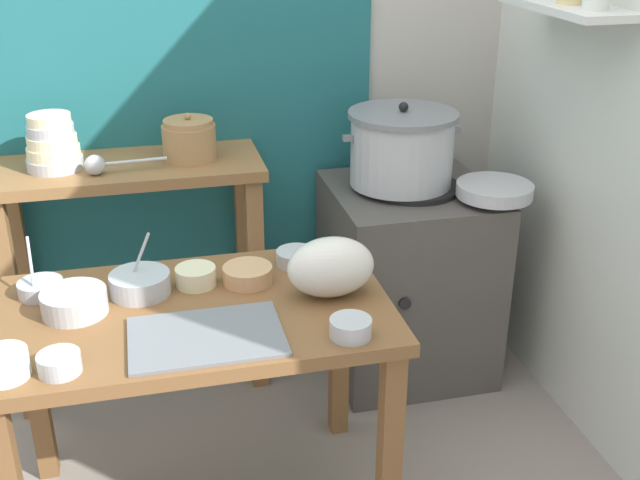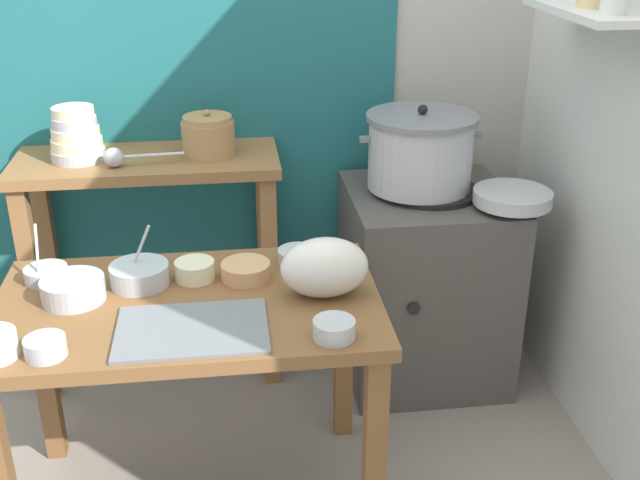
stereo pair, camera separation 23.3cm
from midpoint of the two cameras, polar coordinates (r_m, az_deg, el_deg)
The scene contains 19 objects.
wall_back at distance 3.03m, azimuth -6.10°, elevation 15.07°, with size 4.40×0.12×2.60m.
prep_table at distance 2.27m, azimuth -6.70°, elevation -7.01°, with size 1.10×0.66×0.72m.
back_shelf_table at distance 2.94m, azimuth -10.14°, elevation 1.89°, with size 0.96×0.40×0.90m.
stove_block at distance 3.07m, azimuth 9.88°, elevation -3.20°, with size 0.60×0.61×0.78m.
steamer_pot at distance 2.87m, azimuth 9.76°, elevation 6.46°, with size 0.45×0.40×0.31m.
clay_pot at distance 2.84m, azimuth -5.92°, elevation 7.61°, with size 0.19×0.19×0.17m.
bowl_stack_enamel at distance 2.87m, azimuth -15.35°, elevation 7.34°, with size 0.19×0.19×0.19m.
ladle at distance 2.77m, azimuth -12.44°, elevation 5.94°, with size 0.28×0.07×0.07m.
serving_tray at distance 2.06m, azimuth -6.23°, elevation -6.67°, with size 0.40×0.28×0.01m, color slate.
plastic_bag at distance 2.19m, azimuth 3.39°, elevation -2.11°, with size 0.25×0.16×0.18m, color silver.
wide_pan at distance 2.82m, azimuth 16.34°, elevation 3.01°, with size 0.28×0.28×0.05m, color #B7BABF.
prep_bowl_0 at distance 2.26m, azimuth -15.00°, elevation -3.56°, with size 0.18×0.18×0.07m.
prep_bowl_1 at distance 2.31m, azimuth -10.39°, elevation -2.54°, with size 0.17×0.17×0.18m.
prep_bowl_2 at distance 2.02m, azimuth -16.53°, elevation -7.63°, with size 0.10×0.10×0.05m.
prep_bowl_3 at distance 2.40m, azimuth -16.99°, elevation -2.42°, with size 0.13×0.13×0.17m.
prep_bowl_4 at distance 2.31m, azimuth -2.64°, elevation -2.30°, with size 0.15×0.15×0.05m.
prep_bowl_6 at distance 2.41m, azimuth 1.12°, elevation -1.23°, with size 0.12×0.12×0.05m.
prep_bowl_7 at distance 2.32m, azimuth -6.41°, elevation -2.24°, with size 0.12×0.12×0.06m.
prep_bowl_8 at distance 2.02m, azimuth 4.38°, elevation -6.61°, with size 0.11×0.11×0.05m.
Camera 2 is at (0.13, -1.91, 1.78)m, focal length 43.37 mm.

